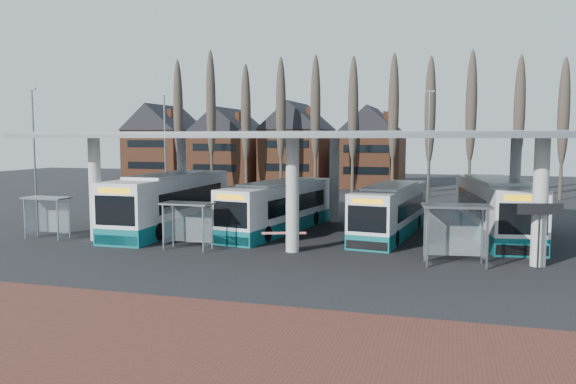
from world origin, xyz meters
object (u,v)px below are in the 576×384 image
(shelter_0, at_px, (48,208))
(bus_1, at_px, (279,208))
(bus_0, at_px, (171,203))
(shelter_1, at_px, (189,215))
(shelter_2, at_px, (455,221))
(bus_3, at_px, (494,209))
(bus_2, at_px, (391,211))

(shelter_0, bearing_deg, bus_1, 26.25)
(bus_0, distance_m, shelter_0, 7.52)
(shelter_1, relative_size, shelter_2, 0.84)
(bus_0, bearing_deg, bus_1, 7.35)
(shelter_0, xyz_separation_m, shelter_2, (23.39, -0.62, 0.29))
(bus_0, height_order, shelter_1, bus_0)
(bus_3, bearing_deg, bus_0, -179.59)
(shelter_0, bearing_deg, shelter_1, -4.49)
(shelter_0, bearing_deg, bus_0, 43.83)
(bus_3, distance_m, shelter_2, 9.27)
(bus_0, relative_size, shelter_1, 4.81)
(bus_0, bearing_deg, shelter_1, -55.76)
(bus_0, relative_size, bus_1, 1.12)
(bus_3, xyz_separation_m, shelter_1, (-16.20, -8.98, 0.18))
(bus_2, relative_size, shelter_2, 3.50)
(shelter_1, height_order, shelter_2, shelter_2)
(bus_3, height_order, shelter_2, bus_3)
(bus_2, bearing_deg, bus_3, 19.58)
(bus_1, distance_m, bus_2, 7.15)
(bus_3, bearing_deg, shelter_2, -113.01)
(bus_1, xyz_separation_m, bus_2, (7.12, 0.61, -0.04))
(bus_1, bearing_deg, shelter_0, -143.40)
(shelter_0, height_order, shelter_1, shelter_1)
(shelter_0, bearing_deg, shelter_2, -2.10)
(shelter_0, relative_size, shelter_2, 0.82)
(bus_3, relative_size, shelter_0, 4.83)
(shelter_2, bearing_deg, bus_1, 139.83)
(shelter_2, bearing_deg, shelter_0, 170.83)
(bus_2, distance_m, bus_3, 6.30)
(shelter_0, height_order, shelter_2, shelter_2)
(shelter_2, bearing_deg, bus_3, 67.46)
(bus_1, xyz_separation_m, shelter_2, (10.89, -6.94, 0.57))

